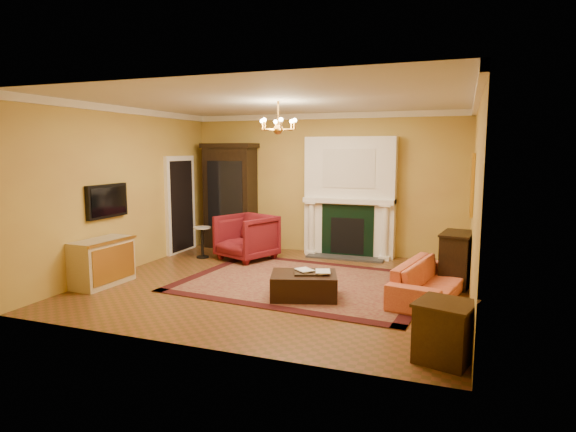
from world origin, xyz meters
The scene contains 26 objects.
floor centered at (0.00, 0.00, -0.01)m, with size 6.00×5.50×0.02m, color brown.
ceiling centered at (0.00, 0.00, 3.01)m, with size 6.00×5.50×0.02m, color silver.
wall_back centered at (0.00, 2.76, 1.50)m, with size 6.00×0.02×3.00m, color gold.
wall_front centered at (0.00, -2.76, 1.50)m, with size 6.00×0.02×3.00m, color gold.
wall_left centered at (-3.01, 0.00, 1.50)m, with size 0.02×5.50×3.00m, color gold.
wall_right centered at (3.01, 0.00, 1.50)m, with size 0.02×5.50×3.00m, color gold.
fireplace centered at (0.60, 2.57, 1.19)m, with size 1.90×0.70×2.50m.
crown_molding centered at (0.00, 0.96, 2.94)m, with size 6.00×5.50×0.12m.
doorway centered at (-2.95, 1.70, 1.05)m, with size 0.08×1.05×2.10m.
tv_panel centered at (-2.95, -0.60, 1.35)m, with size 0.09×0.95×0.58m.
gilt_mirror centered at (2.97, 1.40, 1.65)m, with size 0.06×0.76×1.05m.
chandelier centered at (0.00, 0.00, 2.61)m, with size 0.63×0.55×0.53m.
oriental_rug centered at (0.38, 0.21, 0.01)m, with size 3.98×2.99×0.02m, color #4E1019.
china_cabinet centered at (-2.15, 2.49, 1.14)m, with size 1.14×0.52×2.27m, color black.
wingback_armchair centered at (-1.27, 1.47, 0.51)m, with size 0.99×0.93×1.02m, color maroon.
pedestal_table centered at (-2.20, 1.30, 0.38)m, with size 0.36×0.36×0.65m.
commode centered at (-2.73, -1.05, 0.38)m, with size 0.49×1.03×0.77m, color beige.
coral_sofa centered at (2.43, 0.03, 0.37)m, with size 1.91×0.56×0.75m, color #DE7546.
end_table centered at (2.72, -2.16, 0.31)m, with size 0.53×0.53×0.61m, color #37230F.
console_table centered at (2.78, 0.94, 0.43)m, with size 0.44×0.77×0.85m, color black.
leather_ottoman centered at (0.64, -0.58, 0.20)m, with size 0.98×0.71×0.36m, color black.
ottoman_tray centered at (0.70, -0.58, 0.39)m, with size 0.41×0.32×0.03m, color black.
book_a centered at (0.56, -0.62, 0.55)m, with size 0.21×0.03×0.28m, color gray.
book_b centered at (0.81, -0.55, 0.56)m, with size 0.22×0.02×0.30m, color gray.
topiary_left centered at (0.01, 2.53, 1.49)m, with size 0.17×0.17×0.47m.
topiary_right centered at (1.24, 2.53, 1.44)m, with size 0.14×0.14×0.38m.
Camera 1 is at (2.84, -7.29, 2.22)m, focal length 30.00 mm.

